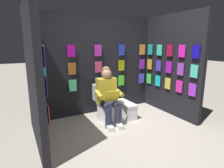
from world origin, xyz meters
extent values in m
plane|color=#B2A899|center=(0.00, 0.00, 0.00)|extent=(30.00, 30.00, 0.00)
cube|color=black|center=(0.00, -1.77, 1.15)|extent=(2.98, 0.10, 2.30)
cube|color=#280BA1|center=(1.26, -1.68, 0.73)|extent=(0.17, 0.01, 0.26)
cube|color=#3CBD80|center=(0.63, -1.68, 0.73)|extent=(0.17, 0.01, 0.26)
cube|color=blue|center=(0.00, -1.68, 0.73)|extent=(0.17, 0.01, 0.26)
cube|color=#4BDE29|center=(-0.63, -1.68, 0.73)|extent=(0.17, 0.01, 0.26)
cube|color=#4B40D3|center=(-1.26, -1.68, 0.73)|extent=(0.17, 0.01, 0.26)
cube|color=#2FB3C3|center=(1.26, -1.68, 1.11)|extent=(0.17, 0.01, 0.26)
cube|color=#90531C|center=(0.63, -1.68, 1.11)|extent=(0.17, 0.01, 0.26)
cube|color=#C03C66|center=(0.00, -1.68, 1.11)|extent=(0.17, 0.01, 0.26)
cube|color=#9BA30C|center=(-0.63, -1.68, 1.11)|extent=(0.17, 0.01, 0.26)
cube|color=purple|center=(-1.26, -1.68, 1.11)|extent=(0.17, 0.01, 0.26)
cube|color=#6FED29|center=(1.26, -1.68, 1.49)|extent=(0.17, 0.01, 0.26)
cube|color=#A30A95|center=(0.63, -1.68, 1.49)|extent=(0.17, 0.01, 0.26)
cube|color=#AD25AC|center=(0.00, -1.68, 1.49)|extent=(0.17, 0.01, 0.26)
cube|color=#2033B1|center=(-0.63, -1.68, 1.49)|extent=(0.17, 0.01, 0.26)
cube|color=orange|center=(-1.26, -1.68, 1.49)|extent=(0.17, 0.01, 0.26)
cube|color=black|center=(-1.49, -0.86, 1.15)|extent=(0.10, 1.72, 2.30)
cube|color=#32EB49|center=(-1.41, -1.55, 0.73)|extent=(0.01, 0.17, 0.26)
cube|color=#16D4DF|center=(-1.41, -1.20, 0.73)|extent=(0.01, 0.17, 0.26)
cube|color=gold|center=(-1.41, -0.86, 0.73)|extent=(0.01, 0.17, 0.26)
cube|color=#E02499|center=(-1.41, -0.52, 0.73)|extent=(0.01, 0.17, 0.26)
cube|color=#9C2FD8|center=(-1.41, -0.17, 0.73)|extent=(0.01, 0.17, 0.26)
cube|color=gold|center=(-1.41, -1.55, 1.11)|extent=(0.01, 0.17, 0.26)
cube|color=#4834C6|center=(-1.41, -1.20, 1.11)|extent=(0.01, 0.17, 0.26)
cube|color=purple|center=(-1.41, -0.86, 1.11)|extent=(0.01, 0.17, 0.26)
cube|color=purple|center=(-1.41, -0.52, 1.11)|extent=(0.01, 0.17, 0.26)
cube|color=#47CEB1|center=(-1.41, -0.17, 1.11)|extent=(0.01, 0.17, 0.26)
cube|color=teal|center=(-1.41, -1.55, 1.49)|extent=(0.01, 0.17, 0.26)
cube|color=#39D7B3|center=(-1.41, -1.20, 1.49)|extent=(0.01, 0.17, 0.26)
cube|color=#A01133|center=(-1.41, -0.86, 1.49)|extent=(0.01, 0.17, 0.26)
cube|color=#E01CB8|center=(-1.41, -0.52, 1.49)|extent=(0.01, 0.17, 0.26)
cube|color=#140DB2|center=(-1.41, -0.17, 1.49)|extent=(0.01, 0.17, 0.26)
cube|color=black|center=(1.49, -0.86, 1.15)|extent=(0.10, 1.72, 2.30)
cube|color=red|center=(1.41, -0.17, 0.73)|extent=(0.01, 0.17, 0.26)
cube|color=#31E9B4|center=(1.41, -0.52, 0.73)|extent=(0.01, 0.17, 0.26)
cube|color=#488D27|center=(1.41, -0.86, 0.73)|extent=(0.01, 0.17, 0.26)
cube|color=#A94F1F|center=(1.41, -1.20, 0.73)|extent=(0.01, 0.17, 0.26)
cube|color=#A6E024|center=(1.41, -1.55, 0.73)|extent=(0.01, 0.17, 0.26)
cube|color=#32218C|center=(1.41, -0.17, 1.11)|extent=(0.01, 0.17, 0.26)
cube|color=#B233CB|center=(1.41, -0.52, 1.11)|extent=(0.01, 0.17, 0.26)
cube|color=purple|center=(1.41, -0.86, 1.11)|extent=(0.01, 0.17, 0.26)
cube|color=yellow|center=(1.41, -1.20, 1.11)|extent=(0.01, 0.17, 0.26)
cube|color=red|center=(1.41, -1.55, 1.11)|extent=(0.01, 0.17, 0.26)
cube|color=#571EE4|center=(1.41, -0.17, 1.49)|extent=(0.01, 0.17, 0.26)
cube|color=#7CB612|center=(1.41, -0.52, 1.49)|extent=(0.01, 0.17, 0.26)
cube|color=olive|center=(1.41, -0.86, 1.49)|extent=(0.01, 0.17, 0.26)
cube|color=#9D601F|center=(1.41, -1.20, 1.49)|extent=(0.01, 0.17, 0.26)
cube|color=#3EB5BD|center=(1.41, -1.55, 1.49)|extent=(0.01, 0.17, 0.26)
cylinder|color=white|center=(0.07, -1.16, 0.20)|extent=(0.38, 0.38, 0.40)
cylinder|color=white|center=(0.07, -1.16, 0.41)|extent=(0.41, 0.41, 0.02)
cube|color=white|center=(0.05, -1.42, 0.58)|extent=(0.40, 0.21, 0.36)
cylinder|color=white|center=(0.06, -1.33, 0.58)|extent=(0.39, 0.10, 0.39)
cube|color=gold|center=(0.07, -1.13, 0.68)|extent=(0.42, 0.26, 0.52)
sphere|color=tan|center=(0.07, -1.10, 1.04)|extent=(0.21, 0.21, 0.21)
sphere|color=olive|center=(0.07, -1.13, 1.11)|extent=(0.17, 0.17, 0.17)
cylinder|color=#23283D|center=(-0.01, -0.92, 0.44)|extent=(0.19, 0.41, 0.15)
cylinder|color=#23283D|center=(0.19, -0.94, 0.44)|extent=(0.19, 0.41, 0.15)
cylinder|color=#23283D|center=(0.01, -0.74, 0.21)|extent=(0.12, 0.12, 0.42)
cylinder|color=#23283D|center=(0.21, -0.76, 0.21)|extent=(0.12, 0.12, 0.42)
cube|color=white|center=(0.01, -0.68, 0.04)|extent=(0.13, 0.27, 0.09)
cube|color=white|center=(0.21, -0.70, 0.04)|extent=(0.13, 0.27, 0.09)
cylinder|color=gold|center=(-0.13, -0.93, 0.66)|extent=(0.11, 0.32, 0.13)
cylinder|color=gold|center=(0.31, -0.97, 0.66)|extent=(0.11, 0.32, 0.13)
cube|color=yellow|center=(0.10, -0.79, 0.64)|extent=(0.31, 0.16, 0.23)
cube|color=silver|center=(-0.42, -1.14, 0.15)|extent=(0.27, 0.61, 0.31)
cube|color=white|center=(-0.42, -1.14, 0.32)|extent=(0.28, 0.64, 0.03)
camera|label=1|loc=(1.75, 2.30, 1.66)|focal=29.86mm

